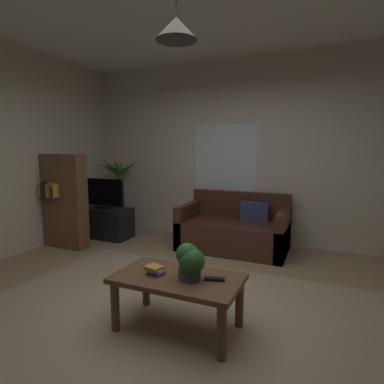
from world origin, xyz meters
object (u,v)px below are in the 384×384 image
(tv_stand, at_px, (105,223))
(book_on_table_2, at_px, (154,267))
(book_on_table_0, at_px, (156,273))
(tv, at_px, (103,193))
(remote_on_table_0, at_px, (214,279))
(potted_plant_on_table, at_px, (190,261))
(pendant_lamp, at_px, (176,28))
(coffee_table, at_px, (178,285))
(book_on_table_1, at_px, (155,270))
(potted_palm_corner, at_px, (120,196))
(bookshelf_corner, at_px, (64,201))
(couch_under_window, at_px, (234,231))

(tv_stand, bearing_deg, book_on_table_2, -43.08)
(book_on_table_0, bearing_deg, tv, 137.56)
(remote_on_table_0, relative_size, potted_plant_on_table, 0.56)
(remote_on_table_0, xyz_separation_m, pendant_lamp, (-0.30, -0.04, 1.87))
(coffee_table, height_order, pendant_lamp, pendant_lamp)
(book_on_table_0, xyz_separation_m, potted_plant_on_table, (0.29, 0.02, 0.14))
(potted_plant_on_table, height_order, tv, tv)
(book_on_table_0, xyz_separation_m, remote_on_table_0, (0.47, 0.08, -0.00))
(remote_on_table_0, bearing_deg, potted_plant_on_table, -87.07)
(coffee_table, relative_size, pendant_lamp, 1.63)
(coffee_table, distance_m, tv, 3.07)
(book_on_table_0, bearing_deg, potted_plant_on_table, 3.76)
(book_on_table_0, distance_m, potted_plant_on_table, 0.32)
(book_on_table_1, height_order, potted_palm_corner, potted_palm_corner)
(bookshelf_corner, bearing_deg, tv_stand, 74.59)
(coffee_table, height_order, potted_palm_corner, potted_palm_corner)
(coffee_table, distance_m, pendant_lamp, 1.96)
(book_on_table_2, height_order, tv, tv)
(couch_under_window, bearing_deg, remote_on_table_0, -77.74)
(coffee_table, height_order, book_on_table_0, book_on_table_0)
(coffee_table, bearing_deg, book_on_table_0, -167.03)
(bookshelf_corner, bearing_deg, tv, 74.11)
(remote_on_table_0, height_order, bookshelf_corner, bookshelf_corner)
(tv, distance_m, potted_palm_corner, 0.56)
(coffee_table, height_order, book_on_table_2, book_on_table_2)
(potted_plant_on_table, xyz_separation_m, pendant_lamp, (-0.12, 0.02, 1.73))
(potted_plant_on_table, bearing_deg, potted_palm_corner, 135.27)
(book_on_table_2, distance_m, remote_on_table_0, 0.50)
(potted_plant_on_table, bearing_deg, bookshelf_corner, 153.65)
(remote_on_table_0, height_order, pendant_lamp, pendant_lamp)
(remote_on_table_0, bearing_deg, coffee_table, -97.59)
(coffee_table, bearing_deg, book_on_table_1, -169.13)
(remote_on_table_0, relative_size, bookshelf_corner, 0.11)
(book_on_table_1, bearing_deg, bookshelf_corner, 150.48)
(tv, bearing_deg, book_on_table_0, -42.44)
(couch_under_window, bearing_deg, tv_stand, -173.24)
(couch_under_window, distance_m, coffee_table, 2.23)
(tv, distance_m, bookshelf_corner, 0.68)
(remote_on_table_0, bearing_deg, book_on_table_2, -94.98)
(potted_palm_corner, relative_size, bookshelf_corner, 0.99)
(tv, bearing_deg, book_on_table_2, -42.77)
(book_on_table_2, bearing_deg, potted_palm_corner, 131.27)
(remote_on_table_0, distance_m, potted_palm_corner, 3.66)
(book_on_table_2, distance_m, potted_plant_on_table, 0.32)
(potted_palm_corner, relative_size, pendant_lamp, 2.21)
(book_on_table_0, height_order, tv_stand, tv_stand)
(couch_under_window, distance_m, book_on_table_0, 2.27)
(coffee_table, distance_m, potted_plant_on_table, 0.26)
(potted_plant_on_table, relative_size, potted_palm_corner, 0.21)
(remote_on_table_0, xyz_separation_m, tv_stand, (-2.64, 1.93, -0.21))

